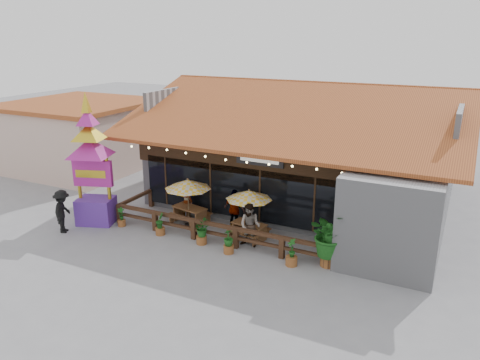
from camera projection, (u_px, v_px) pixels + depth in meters
The scene contains 19 objects.
ground at pixel (252, 246), 19.30m from camera, with size 100.00×100.00×0.00m, color gray.
restaurant_building at pixel (311, 158), 24.17m from camera, with size 15.50×14.73×6.09m.
patio_railing at pixel (202, 225), 19.84m from camera, with size 10.00×2.60×0.92m.
neighbor_building at pixel (81, 134), 30.13m from camera, with size 8.40×8.40×4.22m.
umbrella_left at pixel (188, 184), 20.77m from camera, with size 2.74×2.74×2.24m.
umbrella_right at pixel (249, 195), 19.71m from camera, with size 2.51×2.51×2.12m.
picnic_table_left at pixel (190, 212), 21.47m from camera, with size 1.85×1.68×0.77m.
picnic_table_right at pixel (249, 228), 19.83m from camera, with size 1.63×1.47×0.70m.
thai_sign_tower at pixel (90, 151), 20.61m from camera, with size 3.04×3.04×6.46m.
tropical_plant at pixel (330, 235), 17.25m from camera, with size 2.04×2.08×2.17m.
diner_a at pixel (187, 201), 21.95m from camera, with size 0.60×0.39×1.65m, color #382112.
diner_b at pixel (250, 226), 18.96m from camera, with size 0.90×0.70×1.85m, color #382112.
diner_c at pixel (235, 209), 20.71m from camera, with size 1.08×0.45×1.84m, color #382112.
pedestrian at pixel (63, 211), 20.34m from camera, with size 1.25×0.72×1.93m, color black.
planter_a at pixel (121, 218), 21.15m from camera, with size 0.38×0.37×0.90m.
planter_b at pixel (160, 225), 20.21m from camera, with size 0.41×0.41×1.01m.
planter_c at pixel (201, 230), 19.28m from camera, with size 0.86×0.85×1.07m.
planter_d at pixel (229, 242), 18.50m from camera, with size 0.54×0.54×1.02m.
planter_e at pixel (292, 254), 17.53m from camera, with size 0.46×0.46×1.10m.
Camera 1 is at (7.36, -15.98, 8.40)m, focal length 35.00 mm.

